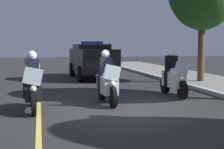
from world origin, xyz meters
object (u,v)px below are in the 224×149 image
(police_motorcycle_lead_left, at_px, (33,86))
(police_motorcycle_lead_right, at_px, (107,82))
(police_suv, at_px, (92,59))
(police_motorcycle_trailing, at_px, (173,77))

(police_motorcycle_lead_left, relative_size, police_motorcycle_lead_right, 1.00)
(police_motorcycle_lead_left, distance_m, police_motorcycle_lead_right, 2.40)
(police_motorcycle_lead_right, relative_size, police_suv, 0.43)
(police_motorcycle_lead_left, bearing_deg, police_motorcycle_lead_right, 105.84)
(police_motorcycle_trailing, bearing_deg, police_suv, -164.49)
(police_motorcycle_lead_left, distance_m, police_motorcycle_trailing, 5.28)
(police_motorcycle_lead_left, bearing_deg, police_motorcycle_trailing, 108.72)
(police_motorcycle_lead_right, bearing_deg, police_motorcycle_lead_left, -74.16)
(police_motorcycle_lead_left, bearing_deg, police_suv, 160.42)
(police_suv, bearing_deg, police_motorcycle_trailing, 15.51)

